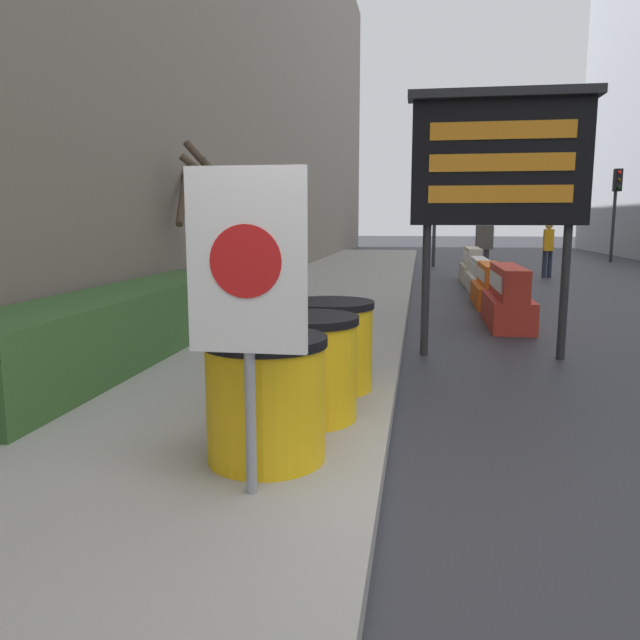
# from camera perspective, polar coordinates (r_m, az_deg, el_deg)

# --- Properties ---
(ground_plane) EXTENTS (120.00, 120.00, 0.00)m
(ground_plane) POSITION_cam_1_polar(r_m,az_deg,el_deg) (3.56, 5.23, -18.77)
(ground_plane) COLOR #2D2D33
(sidewalk_left) EXTENTS (3.57, 56.00, 0.16)m
(sidewalk_left) POSITION_cam_1_polar(r_m,az_deg,el_deg) (4.03, -21.89, -14.64)
(sidewalk_left) COLOR gray
(sidewalk_left) RESTS_ON ground_plane
(hedge_strip) EXTENTS (0.90, 5.37, 0.75)m
(hedge_strip) POSITION_cam_1_polar(r_m,az_deg,el_deg) (7.15, -17.27, -0.30)
(hedge_strip) COLOR #335628
(hedge_strip) RESTS_ON sidewalk_left
(bare_tree) EXTENTS (1.50, 1.21, 2.66)m
(bare_tree) POSITION_cam_1_polar(r_m,az_deg,el_deg) (9.82, -9.30, 8.01)
(bare_tree) COLOR #4C3D2D
(bare_tree) RESTS_ON sidewalk_left
(barrel_drum_foreground) EXTENTS (0.77, 0.77, 0.79)m
(barrel_drum_foreground) POSITION_cam_1_polar(r_m,az_deg,el_deg) (3.94, -4.97, -7.12)
(barrel_drum_foreground) COLOR yellow
(barrel_drum_foreground) RESTS_ON sidewalk_left
(barrel_drum_middle) EXTENTS (0.77, 0.77, 0.79)m
(barrel_drum_middle) POSITION_cam_1_polar(r_m,az_deg,el_deg) (4.73, -1.11, -4.31)
(barrel_drum_middle) COLOR yellow
(barrel_drum_middle) RESTS_ON sidewalk_left
(barrel_drum_back) EXTENTS (0.77, 0.77, 0.79)m
(barrel_drum_back) POSITION_cam_1_polar(r_m,az_deg,el_deg) (5.55, 0.97, -2.29)
(barrel_drum_back) COLOR yellow
(barrel_drum_back) RESTS_ON sidewalk_left
(warning_sign) EXTENTS (0.64, 0.08, 1.77)m
(warning_sign) POSITION_cam_1_polar(r_m,az_deg,el_deg) (3.29, -6.69, 3.66)
(warning_sign) COLOR gray
(warning_sign) RESTS_ON sidewalk_left
(message_board) EXTENTS (2.15, 0.36, 3.12)m
(message_board) POSITION_cam_1_polar(r_m,az_deg,el_deg) (7.77, 16.10, 13.67)
(message_board) COLOR #28282B
(message_board) RESTS_ON ground_plane
(jersey_barrier_red_striped) EXTENTS (0.63, 1.95, 0.94)m
(jersey_barrier_red_striped) POSITION_cam_1_polar(r_m,az_deg,el_deg) (10.23, 16.78, 1.78)
(jersey_barrier_red_striped) COLOR red
(jersey_barrier_red_striped) RESTS_ON ground_plane
(jersey_barrier_orange_far) EXTENTS (0.63, 1.90, 0.81)m
(jersey_barrier_orange_far) POSITION_cam_1_polar(r_m,az_deg,el_deg) (12.62, 15.34, 2.92)
(jersey_barrier_orange_far) COLOR orange
(jersey_barrier_orange_far) RESTS_ON ground_plane
(jersey_barrier_white) EXTENTS (0.51, 2.01, 0.77)m
(jersey_barrier_white) POSITION_cam_1_polar(r_m,az_deg,el_deg) (14.99, 14.38, 3.84)
(jersey_barrier_white) COLOR silver
(jersey_barrier_white) RESTS_ON ground_plane
(jersey_barrier_cream) EXTENTS (0.57, 1.95, 0.92)m
(jersey_barrier_cream) POSITION_cam_1_polar(r_m,az_deg,el_deg) (17.24, 13.72, 4.75)
(jersey_barrier_cream) COLOR beige
(jersey_barrier_cream) RESTS_ON ground_plane
(traffic_cone_near) EXTENTS (0.34, 0.34, 0.61)m
(traffic_cone_near) POSITION_cam_1_polar(r_m,az_deg,el_deg) (15.94, 14.53, 3.99)
(traffic_cone_near) COLOR black
(traffic_cone_near) RESTS_ON ground_plane
(traffic_light_near_curb) EXTENTS (0.28, 0.45, 4.00)m
(traffic_light_near_curb) POSITION_cam_1_polar(r_m,az_deg,el_deg) (22.45, 10.53, 12.21)
(traffic_light_near_curb) COLOR #2D2D30
(traffic_light_near_curb) RESTS_ON ground_plane
(traffic_light_far_side) EXTENTS (0.28, 0.45, 3.55)m
(traffic_light_far_side) POSITION_cam_1_polar(r_m,az_deg,el_deg) (26.85, 25.46, 10.30)
(traffic_light_far_side) COLOR #2D2D30
(traffic_light_far_side) RESTS_ON ground_plane
(pedestrian_worker) EXTENTS (0.47, 0.30, 1.72)m
(pedestrian_worker) POSITION_cam_1_polar(r_m,az_deg,el_deg) (18.09, 14.79, 6.85)
(pedestrian_worker) COLOR #333338
(pedestrian_worker) RESTS_ON ground_plane
(pedestrian_passerby) EXTENTS (0.28, 0.44, 1.59)m
(pedestrian_passerby) POSITION_cam_1_polar(r_m,az_deg,el_deg) (19.13, 20.14, 6.48)
(pedestrian_passerby) COLOR #23283D
(pedestrian_passerby) RESTS_ON ground_plane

